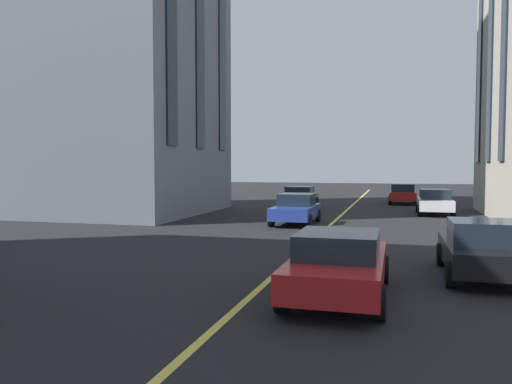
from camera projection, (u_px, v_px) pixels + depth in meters
The scene contains 7 objects.
lane_centre_line at pixel (308, 245), 17.25m from camera, with size 80.00×0.16×0.01m.
car_green_far at pixel (299, 197), 31.78m from camera, with size 4.40×1.95×1.37m.
car_black_near at pixel (483, 249), 12.14m from camera, with size 3.90×1.89×1.40m.
car_white_trailing at pixel (435, 202), 27.70m from camera, with size 3.90×1.89×1.40m.
car_red_mid at pixel (403, 194), 35.57m from camera, with size 3.90×1.89×1.40m.
car_blue_parked_b at pixel (296, 209), 23.27m from camera, with size 3.90×1.89×1.40m.
car_red_oncoming at pixel (339, 263), 10.36m from camera, with size 4.40×1.95×1.37m.
Camera 1 is at (3.02, -2.88, 2.72)m, focal length 35.49 mm.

